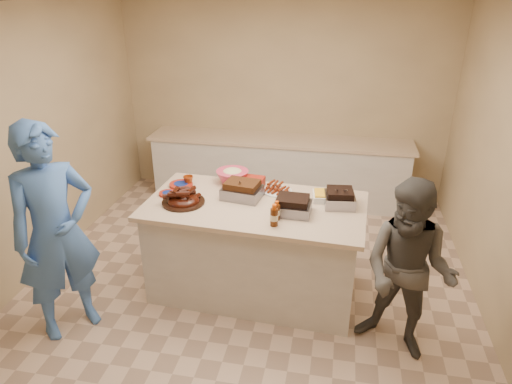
% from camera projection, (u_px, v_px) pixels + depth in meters
% --- Properties ---
extents(room, '(4.50, 5.00, 2.70)m').
position_uv_depth(room, '(247.00, 289.00, 4.65)').
color(room, tan).
rests_on(room, ground).
extents(back_counter, '(3.60, 0.64, 0.90)m').
position_uv_depth(back_counter, '(279.00, 169.00, 6.42)').
color(back_counter, silver).
rests_on(back_counter, ground).
extents(island, '(2.10, 1.19, 0.97)m').
position_uv_depth(island, '(255.00, 289.00, 4.66)').
color(island, silver).
rests_on(island, ground).
extents(rib_platter, '(0.40, 0.40, 0.16)m').
position_uv_depth(rib_platter, '(184.00, 203.00, 4.27)').
color(rib_platter, '#391006').
rests_on(rib_platter, island).
extents(pulled_pork_tray, '(0.40, 0.33, 0.11)m').
position_uv_depth(pulled_pork_tray, '(242.00, 198.00, 4.38)').
color(pulled_pork_tray, '#47230F').
rests_on(pulled_pork_tray, island).
extents(brisket_tray, '(0.33, 0.28, 0.10)m').
position_uv_depth(brisket_tray, '(292.00, 213.00, 4.09)').
color(brisket_tray, black).
rests_on(brisket_tray, island).
extents(roasting_pan, '(0.30, 0.30, 0.11)m').
position_uv_depth(roasting_pan, '(339.00, 205.00, 4.22)').
color(roasting_pan, gray).
rests_on(roasting_pan, island).
extents(coleslaw_bowl, '(0.35, 0.35, 0.23)m').
position_uv_depth(coleslaw_bowl, '(233.00, 183.00, 4.70)').
color(coleslaw_bowl, '#C4334E').
rests_on(coleslaw_bowl, island).
extents(sausage_plate, '(0.37, 0.37, 0.05)m').
position_uv_depth(sausage_plate, '(277.00, 192.00, 4.50)').
color(sausage_plate, silver).
rests_on(sausage_plate, island).
extents(mac_cheese_dish, '(0.32, 0.25, 0.08)m').
position_uv_depth(mac_cheese_dish, '(329.00, 200.00, 4.34)').
color(mac_cheese_dish, yellow).
rests_on(mac_cheese_dish, island).
extents(bbq_bottle_a, '(0.07, 0.07, 0.20)m').
position_uv_depth(bbq_bottle_a, '(274.00, 225.00, 3.88)').
color(bbq_bottle_a, '#411D08').
rests_on(bbq_bottle_a, island).
extents(bbq_bottle_b, '(0.06, 0.06, 0.18)m').
position_uv_depth(bbq_bottle_b, '(276.00, 219.00, 3.98)').
color(bbq_bottle_b, '#411D08').
rests_on(bbq_bottle_b, island).
extents(mustard_bottle, '(0.05, 0.05, 0.12)m').
position_uv_depth(mustard_bottle, '(226.00, 199.00, 4.35)').
color(mustard_bottle, yellow).
rests_on(mustard_bottle, island).
extents(sauce_bowl, '(0.12, 0.05, 0.12)m').
position_uv_depth(sauce_bowl, '(250.00, 193.00, 4.48)').
color(sauce_bowl, silver).
rests_on(sauce_bowl, island).
extents(plate_stack_large, '(0.25, 0.25, 0.03)m').
position_uv_depth(plate_stack_large, '(181.00, 186.00, 4.62)').
color(plate_stack_large, maroon).
rests_on(plate_stack_large, island).
extents(plate_stack_small, '(0.18, 0.18, 0.02)m').
position_uv_depth(plate_stack_small, '(168.00, 195.00, 4.44)').
color(plate_stack_small, maroon).
rests_on(plate_stack_small, island).
extents(plastic_cup, '(0.11, 0.10, 0.10)m').
position_uv_depth(plastic_cup, '(189.00, 185.00, 4.66)').
color(plastic_cup, maroon).
rests_on(plastic_cup, island).
extents(basket_stack, '(0.21, 0.16, 0.10)m').
position_uv_depth(basket_stack, '(254.00, 186.00, 4.62)').
color(basket_stack, maroon).
rests_on(basket_stack, island).
extents(guest_blue, '(1.94, 1.74, 0.46)m').
position_uv_depth(guest_blue, '(75.00, 324.00, 4.18)').
color(guest_blue, '#4372C5').
rests_on(guest_blue, ground).
extents(guest_gray, '(1.32, 1.72, 0.58)m').
position_uv_depth(guest_gray, '(396.00, 347.00, 3.92)').
color(guest_gray, '#55524D').
rests_on(guest_gray, ground).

